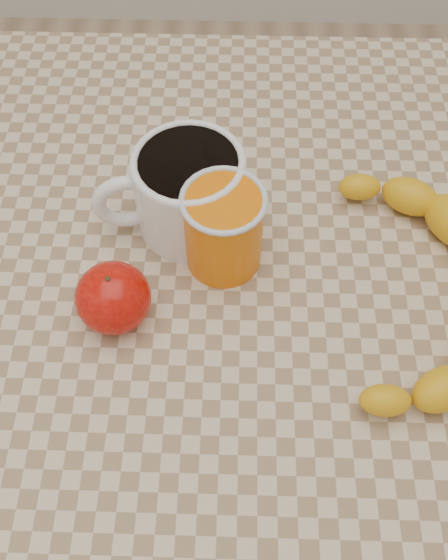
{
  "coord_description": "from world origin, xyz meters",
  "views": [
    {
      "loc": [
        0.01,
        -0.32,
        1.28
      ],
      "look_at": [
        0.0,
        0.0,
        0.77
      ],
      "focal_mm": 40.0,
      "sensor_mm": 36.0,
      "label": 1
    }
  ],
  "objects_px": {
    "coffee_mug": "(187,190)",
    "banana": "(425,287)",
    "orange_juice_glass": "(223,229)",
    "apple": "(113,298)",
    "table": "(224,331)"
  },
  "relations": [
    {
      "from": "coffee_mug",
      "to": "banana",
      "type": "bearing_deg",
      "value": -21.84
    },
    {
      "from": "orange_juice_glass",
      "to": "apple",
      "type": "xyz_separation_m",
      "value": [
        -0.1,
        -0.07,
        -0.02
      ]
    },
    {
      "from": "coffee_mug",
      "to": "apple",
      "type": "xyz_separation_m",
      "value": [
        -0.06,
        -0.12,
        -0.02
      ]
    },
    {
      "from": "coffee_mug",
      "to": "orange_juice_glass",
      "type": "height_order",
      "value": "same"
    },
    {
      "from": "coffee_mug",
      "to": "banana",
      "type": "height_order",
      "value": "coffee_mug"
    },
    {
      "from": "orange_juice_glass",
      "to": "apple",
      "type": "height_order",
      "value": "orange_juice_glass"
    },
    {
      "from": "table",
      "to": "apple",
      "type": "height_order",
      "value": "apple"
    },
    {
      "from": "coffee_mug",
      "to": "orange_juice_glass",
      "type": "distance_m",
      "value": 0.06
    },
    {
      "from": "banana",
      "to": "table",
      "type": "bearing_deg",
      "value": -172.11
    },
    {
      "from": "orange_juice_glass",
      "to": "banana",
      "type": "bearing_deg",
      "value": -13.66
    },
    {
      "from": "orange_juice_glass",
      "to": "apple",
      "type": "bearing_deg",
      "value": -145.02
    },
    {
      "from": "coffee_mug",
      "to": "banana",
      "type": "relative_size",
      "value": 0.46
    },
    {
      "from": "table",
      "to": "apple",
      "type": "distance_m",
      "value": 0.16
    },
    {
      "from": "apple",
      "to": "table",
      "type": "bearing_deg",
      "value": 16.46
    },
    {
      "from": "table",
      "to": "apple",
      "type": "relative_size",
      "value": 8.59
    }
  ]
}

